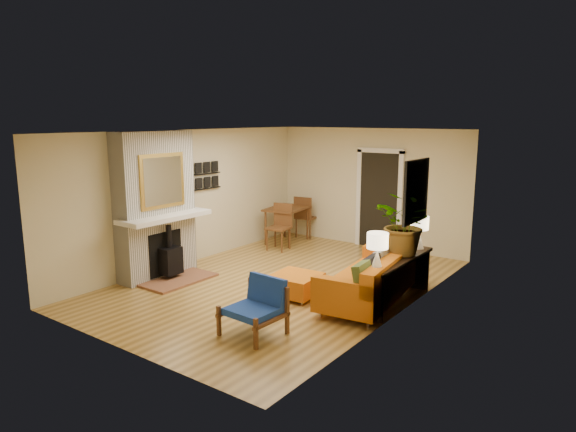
# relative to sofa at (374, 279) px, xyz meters

# --- Properties ---
(room_shell) EXTENTS (6.50, 6.50, 6.50)m
(room_shell) POSITION_rel_sofa_xyz_m (-1.13, 2.54, 0.86)
(room_shell) COLOR #BA9147
(room_shell) RESTS_ON ground
(fireplace) EXTENTS (1.09, 1.68, 2.60)m
(fireplace) POSITION_rel_sofa_xyz_m (-3.74, -1.09, 0.86)
(fireplace) COLOR white
(fireplace) RESTS_ON ground
(sofa) EXTENTS (1.19, 2.28, 0.86)m
(sofa) POSITION_rel_sofa_xyz_m (0.00, 0.00, 0.00)
(sofa) COLOR silver
(sofa) RESTS_ON ground
(ottoman) EXTENTS (0.76, 0.76, 0.36)m
(ottoman) POSITION_rel_sofa_xyz_m (-1.13, -0.50, -0.17)
(ottoman) COLOR silver
(ottoman) RESTS_ON ground
(blue_chair) EXTENTS (0.75, 0.74, 0.74)m
(blue_chair) POSITION_rel_sofa_xyz_m (-0.72, -1.94, 0.02)
(blue_chair) COLOR brown
(blue_chair) RESTS_ON ground
(dining_table) EXTENTS (0.96, 1.88, 0.99)m
(dining_table) POSITION_rel_sofa_xyz_m (-3.31, 2.33, 0.27)
(dining_table) COLOR brown
(dining_table) RESTS_ON ground
(console_table) EXTENTS (0.34, 1.85, 0.72)m
(console_table) POSITION_rel_sofa_xyz_m (0.34, 0.16, 0.20)
(console_table) COLOR black
(console_table) RESTS_ON ground
(lamp_near) EXTENTS (0.30, 0.30, 0.54)m
(lamp_near) POSITION_rel_sofa_xyz_m (0.34, -0.61, 0.68)
(lamp_near) COLOR white
(lamp_near) RESTS_ON console_table
(lamp_far) EXTENTS (0.30, 0.30, 0.54)m
(lamp_far) POSITION_rel_sofa_xyz_m (0.34, 0.89, 0.68)
(lamp_far) COLOR white
(lamp_far) RESTS_ON console_table
(houseplant) EXTENTS (1.07, 0.99, 1.00)m
(houseplant) POSITION_rel_sofa_xyz_m (0.33, 0.38, 0.84)
(houseplant) COLOR #1E5919
(houseplant) RESTS_ON console_table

